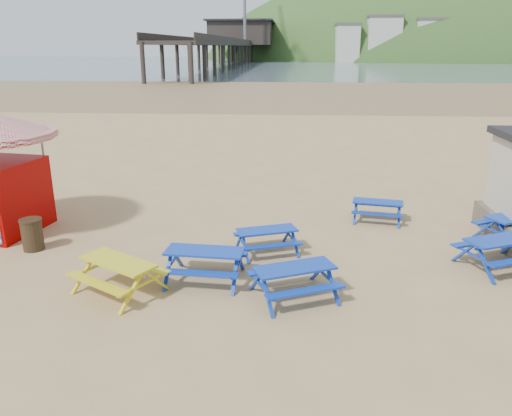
# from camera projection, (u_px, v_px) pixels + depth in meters

# --- Properties ---
(ground) EXTENTS (400.00, 400.00, 0.00)m
(ground) POSITION_uv_depth(u_px,v_px,m) (258.00, 261.00, 13.33)
(ground) COLOR tan
(ground) RESTS_ON ground
(wet_sand) EXTENTS (400.00, 400.00, 0.00)m
(wet_sand) POSITION_uv_depth(u_px,v_px,m) (285.00, 90.00, 65.52)
(wet_sand) COLOR olive
(wet_sand) RESTS_ON ground
(sea) EXTENTS (400.00, 400.00, 0.00)m
(sea) POSITION_uv_depth(u_px,v_px,m) (289.00, 63.00, 174.65)
(sea) COLOR #475865
(sea) RESTS_ON ground
(picnic_table_blue_a) EXTENTS (1.98, 1.78, 0.68)m
(picnic_table_blue_a) POSITION_uv_depth(u_px,v_px,m) (267.00, 241.00, 13.80)
(picnic_table_blue_a) COLOR #153598
(picnic_table_blue_a) RESTS_ON ground
(picnic_table_blue_b) EXTENTS (1.80, 1.56, 0.67)m
(picnic_table_blue_b) POSITION_uv_depth(u_px,v_px,m) (377.00, 211.00, 16.33)
(picnic_table_blue_b) COLOR #153598
(picnic_table_blue_b) RESTS_ON ground
(picnic_table_blue_d) EXTENTS (1.99, 1.65, 0.79)m
(picnic_table_blue_d) POSITION_uv_depth(u_px,v_px,m) (205.00, 265.00, 12.13)
(picnic_table_blue_d) COLOR #153598
(picnic_table_blue_d) RESTS_ON ground
(picnic_table_blue_e) EXTENTS (2.25, 2.06, 0.76)m
(picnic_table_blue_e) POSITION_uv_depth(u_px,v_px,m) (294.00, 282.00, 11.29)
(picnic_table_blue_e) COLOR #153598
(picnic_table_blue_e) RESTS_ON ground
(picnic_table_blue_f) EXTENTS (2.37, 2.17, 0.81)m
(picnic_table_blue_f) POSITION_uv_depth(u_px,v_px,m) (501.00, 253.00, 12.80)
(picnic_table_blue_f) COLOR #153598
(picnic_table_blue_f) RESTS_ON ground
(picnic_table_yellow) EXTENTS (2.40, 2.27, 0.79)m
(picnic_table_yellow) POSITION_uv_depth(u_px,v_px,m) (119.00, 276.00, 11.54)
(picnic_table_yellow) COLOR gold
(picnic_table_yellow) RESTS_ON ground
(litter_bin) EXTENTS (0.62, 0.62, 0.90)m
(litter_bin) POSITION_uv_depth(u_px,v_px,m) (32.00, 234.00, 13.95)
(litter_bin) COLOR #332416
(litter_bin) RESTS_ON ground
(pier) EXTENTS (24.00, 220.00, 39.29)m
(pier) POSITION_uv_depth(u_px,v_px,m) (240.00, 46.00, 181.94)
(pier) COLOR black
(pier) RESTS_ON ground
(headland_town) EXTENTS (264.00, 144.00, 108.00)m
(headland_town) POSITION_uv_depth(u_px,v_px,m) (486.00, 82.00, 228.51)
(headland_town) COLOR #2D4C1E
(headland_town) RESTS_ON ground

